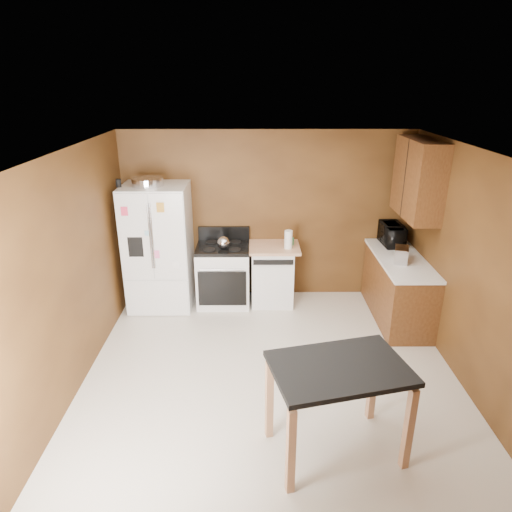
{
  "coord_description": "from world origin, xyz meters",
  "views": [
    {
      "loc": [
        -0.19,
        -4.25,
        3.16
      ],
      "look_at": [
        -0.17,
        0.85,
        1.16
      ],
      "focal_mm": 32.0,
      "sensor_mm": 36.0,
      "label": 1
    }
  ],
  "objects_px": {
    "roasting_pan": "(148,182)",
    "gas_range": "(224,274)",
    "pen_cup": "(118,183)",
    "dishwasher": "(272,274)",
    "green_canister": "(291,241)",
    "microwave": "(392,235)",
    "kettle": "(223,243)",
    "toaster": "(401,255)",
    "paper_towel": "(288,239)",
    "island": "(339,380)",
    "refrigerator": "(159,248)"
  },
  "relations": [
    {
      "from": "roasting_pan",
      "to": "gas_range",
      "type": "bearing_deg",
      "value": 4.33
    },
    {
      "from": "pen_cup",
      "to": "dishwasher",
      "type": "height_order",
      "value": "pen_cup"
    },
    {
      "from": "roasting_pan",
      "to": "pen_cup",
      "type": "distance_m",
      "value": 0.38
    },
    {
      "from": "green_canister",
      "to": "microwave",
      "type": "xyz_separation_m",
      "value": [
        1.46,
        -0.02,
        0.1
      ]
    },
    {
      "from": "kettle",
      "to": "gas_range",
      "type": "relative_size",
      "value": 0.16
    },
    {
      "from": "microwave",
      "to": "dishwasher",
      "type": "xyz_separation_m",
      "value": [
        -1.73,
        -0.04,
        -0.59
      ]
    },
    {
      "from": "kettle",
      "to": "pen_cup",
      "type": "bearing_deg",
      "value": -177.65
    },
    {
      "from": "kettle",
      "to": "toaster",
      "type": "bearing_deg",
      "value": -12.25
    },
    {
      "from": "pen_cup",
      "to": "dishwasher",
      "type": "distance_m",
      "value": 2.51
    },
    {
      "from": "paper_towel",
      "to": "island",
      "type": "height_order",
      "value": "paper_towel"
    },
    {
      "from": "microwave",
      "to": "roasting_pan",
      "type": "bearing_deg",
      "value": 89.08
    },
    {
      "from": "kettle",
      "to": "paper_towel",
      "type": "xyz_separation_m",
      "value": [
        0.92,
        0.04,
        0.03
      ]
    },
    {
      "from": "island",
      "to": "gas_range",
      "type": "bearing_deg",
      "value": 111.59
    },
    {
      "from": "gas_range",
      "to": "kettle",
      "type": "bearing_deg",
      "value": -79.93
    },
    {
      "from": "kettle",
      "to": "toaster",
      "type": "xyz_separation_m",
      "value": [
        2.36,
        -0.51,
        0.01
      ]
    },
    {
      "from": "kettle",
      "to": "paper_towel",
      "type": "distance_m",
      "value": 0.92
    },
    {
      "from": "roasting_pan",
      "to": "paper_towel",
      "type": "distance_m",
      "value": 2.1
    },
    {
      "from": "green_canister",
      "to": "toaster",
      "type": "xyz_separation_m",
      "value": [
        1.39,
        -0.71,
        0.06
      ]
    },
    {
      "from": "microwave",
      "to": "refrigerator",
      "type": "bearing_deg",
      "value": 88.9
    },
    {
      "from": "microwave",
      "to": "dishwasher",
      "type": "relative_size",
      "value": 0.56
    },
    {
      "from": "green_canister",
      "to": "gas_range",
      "type": "bearing_deg",
      "value": -174.93
    },
    {
      "from": "dishwasher",
      "to": "island",
      "type": "xyz_separation_m",
      "value": [
        0.45,
        -2.98,
        0.31
      ]
    },
    {
      "from": "refrigerator",
      "to": "dishwasher",
      "type": "height_order",
      "value": "refrigerator"
    },
    {
      "from": "paper_towel",
      "to": "island",
      "type": "distance_m",
      "value": 2.91
    },
    {
      "from": "green_canister",
      "to": "refrigerator",
      "type": "bearing_deg",
      "value": -175.53
    },
    {
      "from": "toaster",
      "to": "gas_range",
      "type": "height_order",
      "value": "same"
    },
    {
      "from": "green_canister",
      "to": "refrigerator",
      "type": "height_order",
      "value": "refrigerator"
    },
    {
      "from": "toaster",
      "to": "gas_range",
      "type": "xyz_separation_m",
      "value": [
        -2.38,
        0.62,
        -0.54
      ]
    },
    {
      "from": "pen_cup",
      "to": "green_canister",
      "type": "distance_m",
      "value": 2.53
    },
    {
      "from": "paper_towel",
      "to": "pen_cup",
      "type": "bearing_deg",
      "value": -177.63
    },
    {
      "from": "pen_cup",
      "to": "roasting_pan",
      "type": "bearing_deg",
      "value": 13.37
    },
    {
      "from": "roasting_pan",
      "to": "green_canister",
      "type": "relative_size",
      "value": 4.25
    },
    {
      "from": "roasting_pan",
      "to": "kettle",
      "type": "relative_size",
      "value": 2.39
    },
    {
      "from": "paper_towel",
      "to": "island",
      "type": "bearing_deg",
      "value": -85.46
    },
    {
      "from": "green_canister",
      "to": "dishwasher",
      "type": "height_order",
      "value": "green_canister"
    },
    {
      "from": "kettle",
      "to": "dishwasher",
      "type": "distance_m",
      "value": 0.89
    },
    {
      "from": "pen_cup",
      "to": "paper_towel",
      "type": "relative_size",
      "value": 0.41
    },
    {
      "from": "green_canister",
      "to": "refrigerator",
      "type": "relative_size",
      "value": 0.06
    },
    {
      "from": "green_canister",
      "to": "island",
      "type": "height_order",
      "value": "green_canister"
    },
    {
      "from": "green_canister",
      "to": "refrigerator",
      "type": "distance_m",
      "value": 1.91
    },
    {
      "from": "toaster",
      "to": "refrigerator",
      "type": "xyz_separation_m",
      "value": [
        -3.29,
        0.56,
        -0.1
      ]
    },
    {
      "from": "refrigerator",
      "to": "island",
      "type": "relative_size",
      "value": 1.41
    },
    {
      "from": "toaster",
      "to": "microwave",
      "type": "height_order",
      "value": "microwave"
    },
    {
      "from": "refrigerator",
      "to": "dishwasher",
      "type": "xyz_separation_m",
      "value": [
        1.63,
        0.09,
        -0.45
      ]
    },
    {
      "from": "dishwasher",
      "to": "paper_towel",
      "type": "bearing_deg",
      "value": -22.62
    },
    {
      "from": "pen_cup",
      "to": "kettle",
      "type": "bearing_deg",
      "value": 2.35
    },
    {
      "from": "roasting_pan",
      "to": "toaster",
      "type": "distance_m",
      "value": 3.51
    },
    {
      "from": "dishwasher",
      "to": "microwave",
      "type": "bearing_deg",
      "value": 1.44
    },
    {
      "from": "pen_cup",
      "to": "microwave",
      "type": "bearing_deg",
      "value": 3.46
    },
    {
      "from": "paper_towel",
      "to": "toaster",
      "type": "distance_m",
      "value": 1.54
    }
  ]
}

